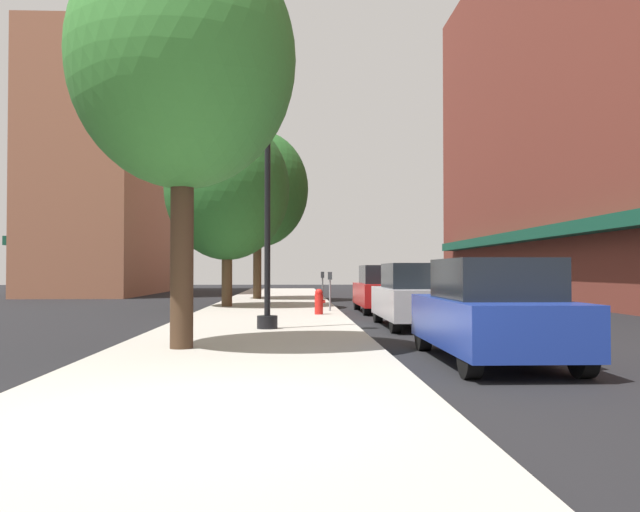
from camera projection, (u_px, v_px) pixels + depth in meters
ground_plane at (379, 310)px, 24.50m from camera, size 90.00×90.00×0.00m
sidewalk_slab at (272, 307)px, 25.34m from camera, size 4.80×50.00×0.12m
building_right_brick at (612, 83)px, 29.16m from camera, size 6.80×40.00×19.68m
building_far_background at (113, 179)px, 43.05m from camera, size 6.80×18.00×15.04m
lamppost at (267, 197)px, 15.36m from camera, size 0.48×0.48×5.90m
fire_hydrant at (319, 301)px, 20.31m from camera, size 0.33×0.26×0.79m
parking_meter_near at (323, 283)px, 27.77m from camera, size 0.14×0.09×1.31m
parking_meter_far at (330, 286)px, 22.09m from camera, size 0.14×0.09×1.31m
tree_near at (227, 189)px, 24.93m from camera, size 4.73×4.73×7.19m
tree_mid at (257, 189)px, 31.81m from camera, size 4.94×4.94×8.16m
tree_far at (183, 60)px, 11.52m from camera, size 3.97×3.97×7.35m
car_blue at (492, 312)px, 10.49m from camera, size 1.80×4.30×1.66m
car_silver at (416, 296)px, 17.00m from camera, size 1.80×4.30×1.66m
car_red at (384, 289)px, 23.10m from camera, size 1.80×4.30×1.66m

